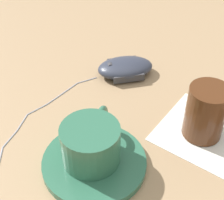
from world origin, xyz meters
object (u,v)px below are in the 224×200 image
object	(u,v)px
coffee_cup	(91,143)
drinking_glass	(206,112)
computer_mouse	(125,68)
saucer	(94,163)

from	to	relation	value
coffee_cup	drinking_glass	bearing A→B (deg)	-40.44
computer_mouse	drinking_glass	size ratio (longest dim) A/B	1.42
coffee_cup	drinking_glass	xyz separation A→B (m)	(0.14, -0.12, 0.01)
saucer	computer_mouse	size ratio (longest dim) A/B	1.22
computer_mouse	drinking_glass	xyz separation A→B (m)	(-0.08, -0.19, 0.03)
saucer	drinking_glass	distance (m)	0.19
saucer	coffee_cup	world-z (taller)	coffee_cup
computer_mouse	saucer	bearing A→B (deg)	-161.97
saucer	coffee_cup	bearing A→B (deg)	61.66
computer_mouse	drinking_glass	distance (m)	0.21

